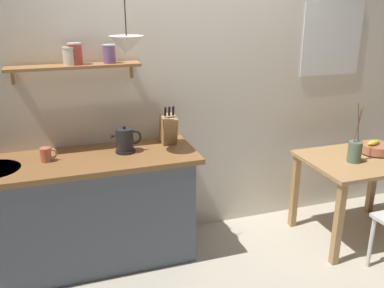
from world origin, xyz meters
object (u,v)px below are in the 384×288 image
coffee_mug_by_sink (46,155)px  pendant_lamp (127,45)px  twig_vase (355,151)px  knife_block (168,129)px  fruit_bowl (376,148)px  electric_kettle (125,141)px  dining_table (361,171)px

coffee_mug_by_sink → pendant_lamp: pendant_lamp is taller
twig_vase → pendant_lamp: bearing=172.1°
knife_block → pendant_lamp: (-0.34, -0.21, 0.69)m
fruit_bowl → electric_kettle: 2.18m
dining_table → pendant_lamp: (-1.94, 0.21, 1.11)m
dining_table → fruit_bowl: size_ratio=3.66×
twig_vase → pendant_lamp: 2.03m
dining_table → knife_block: (-1.60, 0.42, 0.42)m
twig_vase → pendant_lamp: pendant_lamp is taller
dining_table → fruit_bowl: 0.25m
fruit_bowl → pendant_lamp: 2.33m
dining_table → pendant_lamp: 2.25m
electric_kettle → pendant_lamp: (0.03, -0.12, 0.73)m
electric_kettle → twig_vase: bearing=-11.6°
dining_table → fruit_bowl: bearing=20.1°
twig_vase → knife_block: bearing=162.5°
fruit_bowl → coffee_mug_by_sink: coffee_mug_by_sink is taller
knife_block → coffee_mug_by_sink: knife_block is taller
fruit_bowl → knife_block: size_ratio=0.84×
electric_kettle → coffee_mug_by_sink: size_ratio=1.94×
pendant_lamp → knife_block: bearing=31.9°
fruit_bowl → knife_block: 1.83m
dining_table → twig_vase: 0.26m
fruit_bowl → electric_kettle: (-2.15, 0.27, 0.21)m
fruit_bowl → coffee_mug_by_sink: 2.74m
electric_kettle → pendant_lamp: bearing=-78.0°
fruit_bowl → knife_block: knife_block is taller
dining_table → twig_vase: size_ratio=1.93×
dining_table → coffee_mug_by_sink: coffee_mug_by_sink is taller
knife_block → electric_kettle: bearing=-166.7°
twig_vase → electric_kettle: bearing=168.4°
electric_kettle → coffee_mug_by_sink: 0.58m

